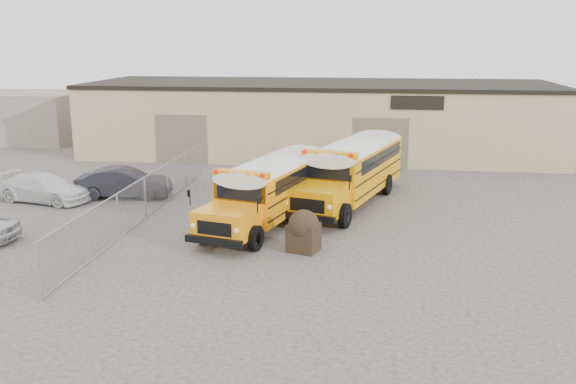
# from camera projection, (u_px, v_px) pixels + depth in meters

# --- Properties ---
(ground) EXTENTS (120.00, 120.00, 0.00)m
(ground) POSITION_uv_depth(u_px,v_px,m) (274.00, 245.00, 23.84)
(ground) COLOR #3B3936
(ground) RESTS_ON ground
(warehouse) EXTENTS (30.20, 10.20, 4.67)m
(warehouse) POSITION_uv_depth(u_px,v_px,m) (320.00, 117.00, 42.55)
(warehouse) COLOR tan
(warehouse) RESTS_ON ground
(chainlink_fence) EXTENTS (0.07, 18.07, 1.81)m
(chainlink_fence) POSITION_uv_depth(u_px,v_px,m) (145.00, 197.00, 27.29)
(chainlink_fence) COLOR #909398
(chainlink_fence) RESTS_ON ground
(distant_building_left) EXTENTS (8.00, 6.00, 3.60)m
(distant_building_left) POSITION_uv_depth(u_px,v_px,m) (26.00, 117.00, 47.44)
(distant_building_left) COLOR gray
(distant_building_left) RESTS_ON ground
(school_bus_left) EXTENTS (4.47, 9.46, 2.69)m
(school_bus_left) POSITION_uv_depth(u_px,v_px,m) (316.00, 161.00, 31.73)
(school_bus_left) COLOR orange
(school_bus_left) RESTS_ON ground
(school_bus_right) EXTENTS (5.17, 10.25, 2.92)m
(school_bus_right) POSITION_uv_depth(u_px,v_px,m) (387.00, 147.00, 35.15)
(school_bus_right) COLOR orange
(school_bus_right) RESTS_ON ground
(tarp_bundle) EXTENTS (1.25, 1.18, 1.54)m
(tarp_bundle) POSITION_uv_depth(u_px,v_px,m) (304.00, 230.00, 23.04)
(tarp_bundle) COLOR black
(tarp_bundle) RESTS_ON ground
(car_white) EXTENTS (4.85, 2.79, 1.32)m
(car_white) POSITION_uv_depth(u_px,v_px,m) (44.00, 188.00, 30.10)
(car_white) COLOR silver
(car_white) RESTS_ON ground
(car_dark) EXTENTS (4.60, 2.13, 1.46)m
(car_dark) POSITION_uv_depth(u_px,v_px,m) (124.00, 183.00, 30.79)
(car_dark) COLOR black
(car_dark) RESTS_ON ground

